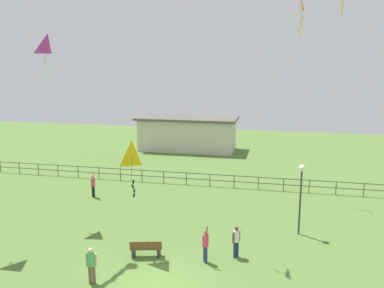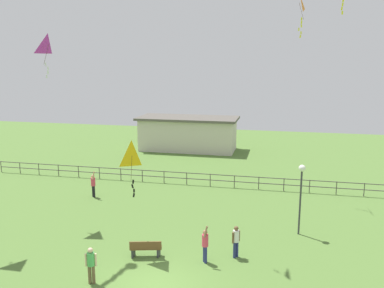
{
  "view_description": "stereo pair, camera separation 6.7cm",
  "coord_description": "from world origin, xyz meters",
  "px_view_note": "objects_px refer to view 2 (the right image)",
  "views": [
    {
      "loc": [
        4.76,
        -14.53,
        9.11
      ],
      "look_at": [
        0.13,
        6.45,
        4.73
      ],
      "focal_mm": 37.85,
      "sensor_mm": 36.0,
      "label": 1
    },
    {
      "loc": [
        4.83,
        -14.51,
        9.11
      ],
      "look_at": [
        0.13,
        6.45,
        4.73
      ],
      "focal_mm": 37.85,
      "sensor_mm": 36.0,
      "label": 2
    }
  ],
  "objects_px": {
    "person_3": "(205,243)",
    "person_1": "(93,184)",
    "lamppost": "(301,183)",
    "kite_2": "(48,46)",
    "kite_4": "(132,157)",
    "person_0": "(91,263)",
    "person_2": "(236,240)",
    "kite_0": "(299,4)",
    "park_bench": "(146,248)"
  },
  "relations": [
    {
      "from": "person_3",
      "to": "kite_4",
      "type": "bearing_deg",
      "value": 179.63
    },
    {
      "from": "park_bench",
      "to": "lamppost",
      "type": "bearing_deg",
      "value": 31.09
    },
    {
      "from": "lamppost",
      "to": "kite_2",
      "type": "relative_size",
      "value": 1.61
    },
    {
      "from": "lamppost",
      "to": "kite_0",
      "type": "xyz_separation_m",
      "value": [
        -0.37,
        7.11,
        9.9
      ]
    },
    {
      "from": "person_1",
      "to": "kite_4",
      "type": "distance_m",
      "value": 10.11
    },
    {
      "from": "person_3",
      "to": "kite_2",
      "type": "height_order",
      "value": "kite_2"
    },
    {
      "from": "person_1",
      "to": "person_2",
      "type": "xyz_separation_m",
      "value": [
        10.51,
        -6.59,
        -0.03
      ]
    },
    {
      "from": "person_3",
      "to": "person_1",
      "type": "bearing_deg",
      "value": 141.19
    },
    {
      "from": "kite_2",
      "to": "person_2",
      "type": "bearing_deg",
      "value": -14.6
    },
    {
      "from": "person_2",
      "to": "kite_2",
      "type": "distance_m",
      "value": 14.42
    },
    {
      "from": "lamppost",
      "to": "person_1",
      "type": "relative_size",
      "value": 2.06
    },
    {
      "from": "park_bench",
      "to": "person_3",
      "type": "bearing_deg",
      "value": 2.72
    },
    {
      "from": "person_0",
      "to": "person_3",
      "type": "distance_m",
      "value": 5.12
    },
    {
      "from": "person_1",
      "to": "kite_2",
      "type": "xyz_separation_m",
      "value": [
        -0.34,
        -3.76,
        9.03
      ]
    },
    {
      "from": "kite_0",
      "to": "kite_2",
      "type": "xyz_separation_m",
      "value": [
        -13.49,
        -7.67,
        -2.78
      ]
    },
    {
      "from": "person_0",
      "to": "person_2",
      "type": "xyz_separation_m",
      "value": [
        5.61,
        3.61,
        -0.02
      ]
    },
    {
      "from": "person_0",
      "to": "kite_2",
      "type": "xyz_separation_m",
      "value": [
        -5.25,
        6.44,
        9.04
      ]
    },
    {
      "from": "person_0",
      "to": "person_1",
      "type": "distance_m",
      "value": 11.32
    },
    {
      "from": "person_0",
      "to": "person_2",
      "type": "height_order",
      "value": "person_0"
    },
    {
      "from": "lamppost",
      "to": "kite_4",
      "type": "relative_size",
      "value": 1.39
    },
    {
      "from": "person_3",
      "to": "kite_2",
      "type": "distance_m",
      "value": 13.61
    },
    {
      "from": "park_bench",
      "to": "person_1",
      "type": "xyz_separation_m",
      "value": [
        -6.35,
        7.52,
        0.47
      ]
    },
    {
      "from": "kite_0",
      "to": "kite_4",
      "type": "bearing_deg",
      "value": -123.3
    },
    {
      "from": "kite_0",
      "to": "kite_2",
      "type": "bearing_deg",
      "value": -150.36
    },
    {
      "from": "person_2",
      "to": "person_3",
      "type": "bearing_deg",
      "value": -149.24
    },
    {
      "from": "park_bench",
      "to": "kite_0",
      "type": "relative_size",
      "value": 0.56
    },
    {
      "from": "lamppost",
      "to": "person_2",
      "type": "distance_m",
      "value": 4.93
    },
    {
      "from": "person_1",
      "to": "kite_2",
      "type": "bearing_deg",
      "value": -95.24
    },
    {
      "from": "person_0",
      "to": "kite_4",
      "type": "distance_m",
      "value": 4.89
    },
    {
      "from": "person_0",
      "to": "kite_4",
      "type": "xyz_separation_m",
      "value": [
        0.84,
        2.84,
        3.89
      ]
    },
    {
      "from": "kite_2",
      "to": "kite_4",
      "type": "distance_m",
      "value": 8.74
    },
    {
      "from": "person_3",
      "to": "kite_4",
      "type": "height_order",
      "value": "kite_4"
    },
    {
      "from": "person_1",
      "to": "person_3",
      "type": "relative_size",
      "value": 1.0
    },
    {
      "from": "person_0",
      "to": "kite_2",
      "type": "relative_size",
      "value": 0.67
    },
    {
      "from": "kite_0",
      "to": "kite_2",
      "type": "height_order",
      "value": "kite_0"
    },
    {
      "from": "person_0",
      "to": "kite_2",
      "type": "height_order",
      "value": "kite_2"
    },
    {
      "from": "park_bench",
      "to": "person_0",
      "type": "bearing_deg",
      "value": -118.37
    },
    {
      "from": "person_0",
      "to": "person_3",
      "type": "height_order",
      "value": "person_3"
    },
    {
      "from": "lamppost",
      "to": "person_0",
      "type": "height_order",
      "value": "lamppost"
    },
    {
      "from": "kite_0",
      "to": "person_1",
      "type": "bearing_deg",
      "value": -163.43
    },
    {
      "from": "person_0",
      "to": "person_3",
      "type": "xyz_separation_m",
      "value": [
        4.28,
        2.82,
        0.02
      ]
    },
    {
      "from": "person_2",
      "to": "kite_0",
      "type": "bearing_deg",
      "value": 75.92
    },
    {
      "from": "person_2",
      "to": "kite_4",
      "type": "relative_size",
      "value": 0.57
    },
    {
      "from": "person_2",
      "to": "person_3",
      "type": "distance_m",
      "value": 1.55
    },
    {
      "from": "kite_0",
      "to": "kite_2",
      "type": "relative_size",
      "value": 1.15
    },
    {
      "from": "person_1",
      "to": "person_2",
      "type": "distance_m",
      "value": 12.4
    },
    {
      "from": "person_2",
      "to": "person_3",
      "type": "xyz_separation_m",
      "value": [
        -1.33,
        -0.79,
        0.03
      ]
    },
    {
      "from": "park_bench",
      "to": "person_3",
      "type": "xyz_separation_m",
      "value": [
        2.82,
        0.13,
        0.47
      ]
    },
    {
      "from": "person_3",
      "to": "kite_2",
      "type": "xyz_separation_m",
      "value": [
        -9.52,
        3.62,
        9.03
      ]
    },
    {
      "from": "person_3",
      "to": "kite_0",
      "type": "height_order",
      "value": "kite_0"
    }
  ]
}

